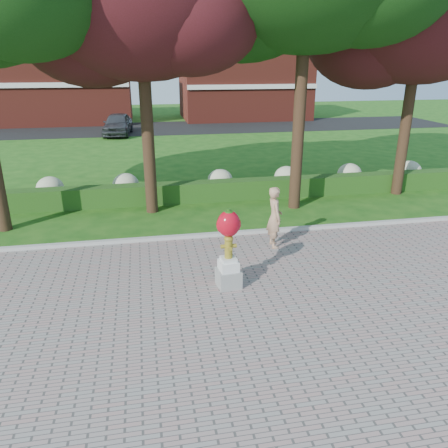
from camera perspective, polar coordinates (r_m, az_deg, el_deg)
name	(u,v)px	position (r m, az deg, el deg)	size (l,w,h in m)	color
ground	(237,279)	(11.62, 1.65, -7.22)	(100.00, 100.00, 0.00)	#194E13
walkway	(284,381)	(8.40, 7.79, -19.66)	(40.00, 14.00, 0.04)	gray
curb	(217,235)	(14.26, -0.89, -1.42)	(40.00, 0.18, 0.15)	#ADADA5
lawn_hedge	(200,191)	(17.90, -3.09, 4.27)	(24.00, 0.70, 0.80)	#204614
hydrangea_row	(210,181)	(18.89, -1.78, 5.64)	(20.10, 1.10, 0.99)	#ACB489
street	(167,128)	(38.48, -7.40, 12.34)	(50.00, 8.00, 0.02)	black
building_left	(51,83)	(44.76, -21.61, 16.77)	(14.00, 8.00, 7.00)	maroon
building_right	(243,84)	(45.26, 2.54, 17.76)	(12.00, 8.00, 6.40)	maroon
tree_far_right	(418,17)	(19.78, 23.98, 23.47)	(7.88, 6.72, 10.21)	black
hydrant_sculpture	(229,246)	(10.73, 0.60, -2.93)	(0.62, 0.62, 2.07)	gray
woman	(274,217)	(13.26, 6.61, 0.90)	(0.69, 0.45, 1.89)	tan
parked_car	(118,124)	(35.37, -13.72, 12.59)	(1.95, 4.84, 1.65)	#383A3F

